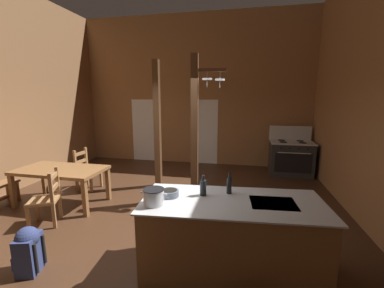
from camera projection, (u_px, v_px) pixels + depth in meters
name	position (u px, v px, depth m)	size (l,w,h in m)	color
ground_plane	(149.00, 224.00, 4.40)	(7.92, 8.84, 0.10)	#422819
wall_back	(194.00, 91.00, 7.89)	(7.92, 0.14, 4.62)	#93663F
glazed_door_back_left	(147.00, 130.00, 8.38)	(1.00, 0.01, 2.05)	white
glazed_panel_back_right	(204.00, 132.00, 7.99)	(0.84, 0.01, 2.05)	white
kitchen_island	(231.00, 237.00, 3.06)	(2.23, 1.13, 0.94)	brown
stove_range	(291.00, 157.00, 6.94)	(1.14, 0.82, 1.32)	#2B2B2B
support_post_with_pot_rack	(196.00, 125.00, 5.05)	(0.69, 0.21, 2.97)	brown
support_post_center	(157.00, 125.00, 5.85)	(0.14, 0.14, 2.97)	brown
dining_table	(61.00, 173.00, 4.99)	(1.71, 0.92, 0.74)	brown
ladderback_chair_near_window	(87.00, 170.00, 5.88)	(0.47, 0.47, 0.95)	#9E7044
ladderback_chair_by_post	(47.00, 199.00, 4.22)	(0.58, 0.58, 0.95)	#9E7044
backpack	(29.00, 249.00, 3.08)	(0.36, 0.37, 0.60)	navy
stockpot_on_counter	(154.00, 197.00, 2.86)	(0.32, 0.25, 0.19)	silver
mixing_bowl_on_counter	(170.00, 193.00, 3.10)	(0.23, 0.23, 0.08)	slate
bottle_tall_on_counter	(203.00, 187.00, 3.12)	(0.08, 0.08, 0.26)	#1E2328
bottle_short_on_counter	(229.00, 185.00, 3.18)	(0.07, 0.07, 0.28)	#1E2328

